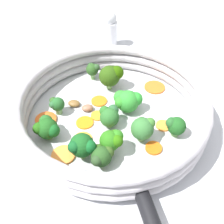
{
  "coord_description": "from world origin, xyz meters",
  "views": [
    {
      "loc": [
        0.08,
        0.37,
        0.4
      ],
      "look_at": [
        0.0,
        0.0,
        0.03
      ],
      "focal_mm": 42.0,
      "sensor_mm": 36.0,
      "label": 1
    }
  ],
  "objects_px": {
    "broccoli_floret_7": "(47,128)",
    "salt_shaker": "(110,30)",
    "skillet": "(112,120)",
    "carrot_slice_4": "(163,126)",
    "carrot_slice_2": "(63,155)",
    "carrot_slice_9": "(46,120)",
    "carrot_slice_5": "(98,116)",
    "broccoli_floret_3": "(143,128)",
    "broccoli_floret_6": "(93,69)",
    "carrot_slice_7": "(109,139)",
    "broccoli_floret_2": "(127,101)",
    "broccoli_floret_9": "(175,126)",
    "carrot_slice_3": "(99,101)",
    "carrot_slice_0": "(83,139)",
    "broccoli_floret_8": "(109,116)",
    "carrot_slice_8": "(85,123)",
    "broccoli_floret_10": "(111,75)",
    "carrot_slice_1": "(154,148)",
    "broccoli_floret_4": "(82,146)",
    "mushroom_piece_1": "(74,103)",
    "mushroom_piece_0": "(110,81)",
    "broccoli_floret_1": "(57,104)",
    "broccoli_floret_0": "(112,140)",
    "broccoli_floret_5": "(102,156)",
    "carrot_slice_6": "(155,87)"
  },
  "relations": [
    {
      "from": "broccoli_floret_7",
      "to": "salt_shaker",
      "type": "xyz_separation_m",
      "value": [
        -0.19,
        -0.33,
        0.01
      ]
    },
    {
      "from": "skillet",
      "to": "carrot_slice_4",
      "type": "xyz_separation_m",
      "value": [
        -0.09,
        0.05,
        0.01
      ]
    },
    {
      "from": "carrot_slice_2",
      "to": "carrot_slice_9",
      "type": "xyz_separation_m",
      "value": [
        0.03,
        -0.1,
        0.0
      ]
    },
    {
      "from": "carrot_slice_4",
      "to": "carrot_slice_5",
      "type": "height_order",
      "value": "same"
    },
    {
      "from": "broccoli_floret_3",
      "to": "broccoli_floret_6",
      "type": "distance_m",
      "value": 0.22
    },
    {
      "from": "carrot_slice_7",
      "to": "broccoli_floret_2",
      "type": "bearing_deg",
      "value": -126.37
    },
    {
      "from": "broccoli_floret_7",
      "to": "broccoli_floret_9",
      "type": "relative_size",
      "value": 1.19
    },
    {
      "from": "carrot_slice_3",
      "to": "salt_shaker",
      "type": "height_order",
      "value": "salt_shaker"
    },
    {
      "from": "carrot_slice_0",
      "to": "carrot_slice_7",
      "type": "height_order",
      "value": "carrot_slice_7"
    },
    {
      "from": "carrot_slice_2",
      "to": "broccoli_floret_8",
      "type": "relative_size",
      "value": 0.99
    },
    {
      "from": "carrot_slice_8",
      "to": "broccoli_floret_10",
      "type": "height_order",
      "value": "broccoli_floret_10"
    },
    {
      "from": "carrot_slice_0",
      "to": "salt_shaker",
      "type": "xyz_separation_m",
      "value": [
        -0.12,
        -0.35,
        0.04
      ]
    },
    {
      "from": "broccoli_floret_10",
      "to": "carrot_slice_1",
      "type": "bearing_deg",
      "value": 101.74
    },
    {
      "from": "broccoli_floret_4",
      "to": "mushroom_piece_1",
      "type": "xyz_separation_m",
      "value": [
        0.0,
        -0.14,
        -0.03
      ]
    },
    {
      "from": "broccoli_floret_2",
      "to": "mushroom_piece_0",
      "type": "relative_size",
      "value": 2.31
    },
    {
      "from": "broccoli_floret_1",
      "to": "broccoli_floret_7",
      "type": "relative_size",
      "value": 0.8
    },
    {
      "from": "skillet",
      "to": "broccoli_floret_10",
      "type": "distance_m",
      "value": 0.11
    },
    {
      "from": "broccoli_floret_7",
      "to": "broccoli_floret_0",
      "type": "bearing_deg",
      "value": 151.9
    },
    {
      "from": "broccoli_floret_7",
      "to": "mushroom_piece_1",
      "type": "height_order",
      "value": "broccoli_floret_7"
    },
    {
      "from": "mushroom_piece_0",
      "to": "salt_shaker",
      "type": "relative_size",
      "value": 0.25
    },
    {
      "from": "carrot_slice_3",
      "to": "carrot_slice_9",
      "type": "distance_m",
      "value": 0.12
    },
    {
      "from": "carrot_slice_1",
      "to": "broccoli_floret_0",
      "type": "xyz_separation_m",
      "value": [
        0.08,
        -0.01,
        0.03
      ]
    },
    {
      "from": "salt_shaker",
      "to": "broccoli_floret_2",
      "type": "bearing_deg",
      "value": 85.44
    },
    {
      "from": "carrot_slice_0",
      "to": "broccoli_floret_1",
      "type": "bearing_deg",
      "value": -63.8
    },
    {
      "from": "carrot_slice_4",
      "to": "broccoli_floret_4",
      "type": "xyz_separation_m",
      "value": [
        0.17,
        0.04,
        0.03
      ]
    },
    {
      "from": "broccoli_floret_6",
      "to": "broccoli_floret_9",
      "type": "xyz_separation_m",
      "value": [
        -0.12,
        0.21,
        -0.0
      ]
    },
    {
      "from": "carrot_slice_5",
      "to": "broccoli_floret_5",
      "type": "xyz_separation_m",
      "value": [
        0.01,
        0.12,
        0.02
      ]
    },
    {
      "from": "broccoli_floret_10",
      "to": "mushroom_piece_1",
      "type": "distance_m",
      "value": 0.1
    },
    {
      "from": "carrot_slice_5",
      "to": "carrot_slice_7",
      "type": "relative_size",
      "value": 0.91
    },
    {
      "from": "carrot_slice_4",
      "to": "carrot_slice_6",
      "type": "height_order",
      "value": "same"
    },
    {
      "from": "carrot_slice_4",
      "to": "salt_shaker",
      "type": "height_order",
      "value": "salt_shaker"
    },
    {
      "from": "carrot_slice_9",
      "to": "salt_shaker",
      "type": "xyz_separation_m",
      "value": [
        -0.19,
        -0.29,
        0.03
      ]
    },
    {
      "from": "broccoli_floret_8",
      "to": "mushroom_piece_1",
      "type": "distance_m",
      "value": 0.1
    },
    {
      "from": "carrot_slice_3",
      "to": "broccoli_floret_6",
      "type": "bearing_deg",
      "value": -90.25
    },
    {
      "from": "carrot_slice_4",
      "to": "broccoli_floret_3",
      "type": "bearing_deg",
      "value": 23.14
    },
    {
      "from": "carrot_slice_3",
      "to": "carrot_slice_6",
      "type": "height_order",
      "value": "same"
    },
    {
      "from": "skillet",
      "to": "mushroom_piece_1",
      "type": "bearing_deg",
      "value": -35.56
    },
    {
      "from": "broccoli_floret_0",
      "to": "mushroom_piece_0",
      "type": "xyz_separation_m",
      "value": [
        -0.04,
        -0.2,
        -0.03
      ]
    },
    {
      "from": "broccoli_floret_9",
      "to": "broccoli_floret_10",
      "type": "bearing_deg",
      "value": -61.61
    },
    {
      "from": "carrot_slice_1",
      "to": "broccoli_floret_8",
      "type": "bearing_deg",
      "value": -48.39
    },
    {
      "from": "carrot_slice_7",
      "to": "broccoli_floret_5",
      "type": "bearing_deg",
      "value": 65.9
    },
    {
      "from": "carrot_slice_5",
      "to": "mushroom_piece_1",
      "type": "xyz_separation_m",
      "value": [
        0.04,
        -0.04,
        0.0
      ]
    },
    {
      "from": "carrot_slice_4",
      "to": "broccoli_floret_5",
      "type": "relative_size",
      "value": 0.72
    },
    {
      "from": "broccoli_floret_8",
      "to": "carrot_slice_1",
      "type": "bearing_deg",
      "value": 131.61
    },
    {
      "from": "broccoli_floret_1",
      "to": "carrot_slice_7",
      "type": "bearing_deg",
      "value": 134.13
    },
    {
      "from": "broccoli_floret_5",
      "to": "broccoli_floret_4",
      "type": "bearing_deg",
      "value": -36.07
    },
    {
      "from": "carrot_slice_7",
      "to": "salt_shaker",
      "type": "bearing_deg",
      "value": -101.77
    },
    {
      "from": "broccoli_floret_0",
      "to": "broccoli_floret_4",
      "type": "height_order",
      "value": "broccoli_floret_4"
    },
    {
      "from": "carrot_slice_8",
      "to": "carrot_slice_2",
      "type": "bearing_deg",
      "value": 56.19
    },
    {
      "from": "broccoli_floret_7",
      "to": "broccoli_floret_8",
      "type": "bearing_deg",
      "value": -176.69
    }
  ]
}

